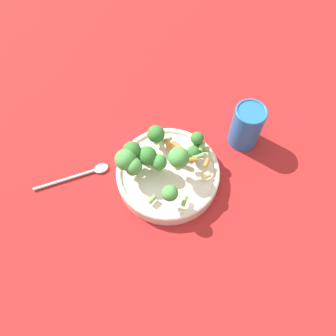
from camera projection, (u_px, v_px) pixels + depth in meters
ground_plane at (168, 177)px, 0.79m from camera, size 3.00×3.00×0.00m
bowl at (168, 173)px, 0.77m from camera, size 0.24×0.24×0.04m
pasta_salad at (155, 157)px, 0.72m from camera, size 0.21×0.19×0.09m
cup at (247, 126)px, 0.79m from camera, size 0.07×0.07×0.12m
spoon at (85, 173)px, 0.79m from camera, size 0.16×0.11×0.01m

